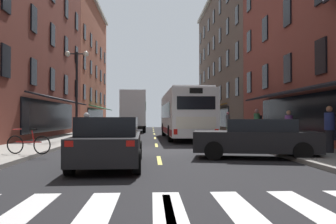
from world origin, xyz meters
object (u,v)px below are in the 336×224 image
object	(u,v)px
transit_bus	(184,114)
pedestrian_far	(329,129)
sedan_mid	(256,138)
sedan_near	(139,123)
box_truck	(133,112)
pedestrian_near	(257,123)
pedestrian_mid	(289,127)
street_lamp_twin	(77,90)
sedan_far	(110,141)
pedestrian_rear	(228,122)
bicycle_near	(29,144)
motorcycle_rider	(86,135)

from	to	relation	value
transit_bus	pedestrian_far	size ratio (longest dim) A/B	6.57
sedan_mid	sedan_near	bearing A→B (deg)	98.81
box_truck	pedestrian_near	world-z (taller)	box_truck
pedestrian_mid	transit_bus	bearing A→B (deg)	146.47
pedestrian_mid	street_lamp_twin	bearing A→B (deg)	-176.58
sedan_mid	sedan_far	bearing A→B (deg)	-159.91
sedan_far	pedestrian_rear	size ratio (longest dim) A/B	2.60
pedestrian_mid	pedestrian_rear	world-z (taller)	pedestrian_rear
sedan_near	street_lamp_twin	distance (m)	26.02
pedestrian_rear	street_lamp_twin	distance (m)	13.54
bicycle_near	pedestrian_rear	distance (m)	19.56
pedestrian_near	bicycle_near	bearing A→B (deg)	100.18
pedestrian_rear	bicycle_near	bearing A→B (deg)	15.71
pedestrian_mid	pedestrian_far	world-z (taller)	pedestrian_far
box_truck	pedestrian_far	size ratio (longest dim) A/B	4.48
sedan_far	bicycle_near	bearing A→B (deg)	144.46
transit_bus	sedan_mid	bearing A→B (deg)	-82.96
box_truck	pedestrian_far	world-z (taller)	box_truck
sedan_mid	motorcycle_rider	distance (m)	7.20
box_truck	pedestrian_rear	world-z (taller)	box_truck
motorcycle_rider	box_truck	bearing A→B (deg)	87.21
pedestrian_near	pedestrian_mid	size ratio (longest dim) A/B	1.11
pedestrian_near	pedestrian_far	xyz separation A→B (m)	(0.16, -8.28, -0.09)
transit_bus	bicycle_near	bearing A→B (deg)	-120.17
motorcycle_rider	pedestrian_rear	distance (m)	16.51
transit_bus	pedestrian_near	distance (m)	5.24
sedan_mid	sedan_far	xyz separation A→B (m)	(-4.94, -1.81, 0.02)
pedestrian_near	pedestrian_rear	world-z (taller)	pedestrian_near
sedan_near	pedestrian_mid	distance (m)	31.81
pedestrian_mid	pedestrian_rear	xyz separation A→B (m)	(-0.08, 12.71, 0.10)
box_truck	motorcycle_rider	xyz separation A→B (m)	(-0.99, -20.25, -1.36)
transit_bus	pedestrian_rear	distance (m)	6.49
sedan_mid	motorcycle_rider	xyz separation A→B (m)	(-6.52, 3.06, -0.00)
sedan_far	motorcycle_rider	xyz separation A→B (m)	(-1.58, 4.86, -0.02)
transit_bus	sedan_near	xyz separation A→B (m)	(-3.93, 22.96, -0.95)
box_truck	pedestrian_near	distance (m)	16.81
motorcycle_rider	bicycle_near	bearing A→B (deg)	-120.45
box_truck	sedan_mid	world-z (taller)	box_truck
pedestrian_mid	pedestrian_far	bearing A→B (deg)	-61.00
transit_bus	pedestrian_far	distance (m)	12.21
transit_bus	sedan_near	distance (m)	23.31
transit_bus	street_lamp_twin	distance (m)	7.44
pedestrian_rear	box_truck	bearing A→B (deg)	-79.32
motorcycle_rider	street_lamp_twin	world-z (taller)	street_lamp_twin
sedan_far	pedestrian_rear	bearing A→B (deg)	67.54
pedestrian_far	sedan_near	bearing A→B (deg)	-55.37
pedestrian_mid	box_truck	bearing A→B (deg)	141.14
sedan_near	bicycle_near	distance (m)	34.44
pedestrian_near	pedestrian_rear	size ratio (longest dim) A/B	1.01
pedestrian_rear	sedan_far	bearing A→B (deg)	26.75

